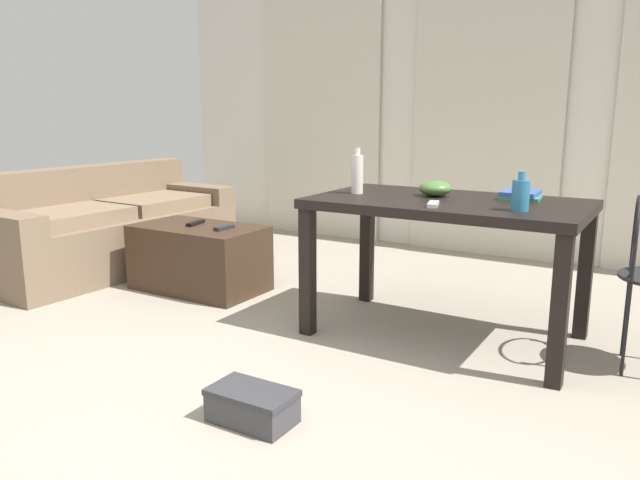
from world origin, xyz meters
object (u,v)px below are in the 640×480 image
book_stack (521,195)px  tv_remote_secondary (196,223)px  couch (108,229)px  tv_remote_primary (224,228)px  bottle_near (357,174)px  bowl (435,188)px  bottle_far (521,195)px  craft_table (447,218)px  coffee_table (199,258)px  tv_remote_on_table (433,204)px  shoebox (252,406)px

book_stack → tv_remote_secondary: book_stack is taller
couch → tv_remote_primary: bearing=-4.5°
bottle_near → bowl: 0.43m
bottle_far → bottle_near: bearing=171.0°
craft_table → bottle_near: size_ratio=5.53×
coffee_table → tv_remote_secondary: (-0.04, 0.03, 0.23)m
tv_remote_on_table → shoebox: (-0.32, -1.03, -0.68)m
tv_remote_on_table → craft_table: bearing=78.0°
couch → craft_table: 2.73m
couch → shoebox: 2.77m
couch → shoebox: size_ratio=5.81×
coffee_table → craft_table: (1.71, 0.01, 0.42)m
bottle_far → tv_remote_secondary: bottle_far is taller
craft_table → book_stack: size_ratio=6.31×
couch → bottle_far: bottle_far is taller
shoebox → coffee_table: bearing=137.8°
craft_table → bowl: size_ratio=7.96×
couch → book_stack: bearing=2.4°
book_stack → tv_remote_primary: book_stack is taller
craft_table → bowl: bowl is taller
craft_table → tv_remote_secondary: craft_table is taller
craft_table → tv_remote_on_table: tv_remote_on_table is taller
bottle_near → coffee_table: bearing=178.8°
bowl → tv_remote_on_table: bearing=-70.7°
tv_remote_primary → coffee_table: bearing=-178.7°
couch → book_stack: (3.02, 0.13, 0.46)m
couch → tv_remote_primary: (1.22, -0.10, 0.15)m
coffee_table → bottle_far: (2.12, -0.17, 0.60)m
bottle_near → tv_remote_primary: size_ratio=1.62×
couch → tv_remote_on_table: couch is taller
bowl → tv_remote_on_table: bowl is taller
couch → bottle_near: 2.27m
tv_remote_primary → tv_remote_secondary: size_ratio=0.86×
bottle_near → shoebox: size_ratio=0.74×
book_stack → tv_remote_secondary: (-2.07, -0.19, -0.31)m
couch → bottle_near: bearing=-3.0°
bottle_near → couch: bearing=177.0°
tv_remote_on_table → tv_remote_primary: bearing=155.8°
coffee_table → bottle_far: bottle_far is taller
bottle_far → shoebox: bottle_far is taller
bottle_far → tv_remote_primary: 1.93m
bowl → shoebox: bowl is taller
bowl → tv_remote_secondary: size_ratio=0.97×
couch → tv_remote_primary: size_ratio=12.68×
couch → book_stack: book_stack is taller
book_stack → tv_remote_on_table: size_ratio=1.55×
bowl → tv_remote_on_table: size_ratio=1.23×
bottle_near → tv_remote_secondary: 1.31m
bottle_far → book_stack: size_ratio=0.83×
couch → tv_remote_on_table: bearing=-7.0°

